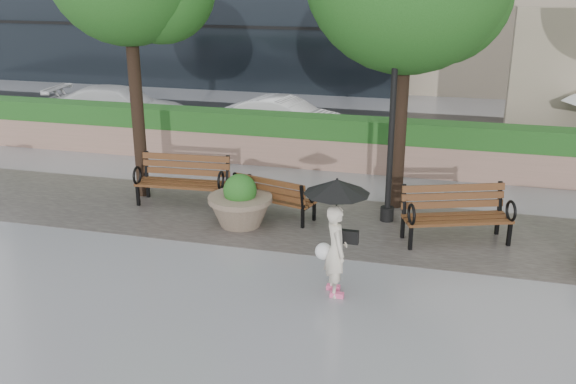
% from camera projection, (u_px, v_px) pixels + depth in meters
% --- Properties ---
extents(ground, '(100.00, 100.00, 0.00)m').
position_uv_depth(ground, '(245.00, 285.00, 10.61)').
color(ground, gray).
rests_on(ground, ground).
extents(cobble_strip, '(28.00, 3.20, 0.01)m').
position_uv_depth(cobble_strip, '(291.00, 220.00, 13.35)').
color(cobble_strip, '#383330').
rests_on(cobble_strip, ground).
extents(hedge_wall, '(24.00, 0.80, 1.35)m').
position_uv_depth(hedge_wall, '(329.00, 142.00, 16.79)').
color(hedge_wall, '#A37869').
rests_on(hedge_wall, ground).
extents(asphalt_street, '(40.00, 7.00, 0.00)m').
position_uv_depth(asphalt_street, '(354.00, 132.00, 20.66)').
color(asphalt_street, black).
rests_on(asphalt_street, ground).
extents(bench_1, '(2.06, 0.94, 1.07)m').
position_uv_depth(bench_1, '(183.00, 191.00, 14.18)').
color(bench_1, brown).
rests_on(bench_1, ground).
extents(bench_2, '(1.81, 1.13, 0.91)m').
position_uv_depth(bench_2, '(275.00, 205.00, 13.44)').
color(bench_2, brown).
rests_on(bench_2, ground).
extents(bench_3, '(2.13, 1.43, 1.07)m').
position_uv_depth(bench_3, '(455.00, 226.00, 12.20)').
color(bench_3, brown).
rests_on(bench_3, ground).
extents(planter_left, '(1.30, 1.30, 1.09)m').
position_uv_depth(planter_left, '(240.00, 206.00, 12.96)').
color(planter_left, '#7F6B56').
rests_on(planter_left, ground).
extents(lamppost, '(0.28, 0.28, 4.45)m').
position_uv_depth(lamppost, '(392.00, 128.00, 12.69)').
color(lamppost, black).
rests_on(lamppost, ground).
extents(car_left, '(4.83, 2.39, 1.35)m').
position_uv_depth(car_left, '(120.00, 107.00, 21.05)').
color(car_left, silver).
rests_on(car_left, ground).
extents(car_right, '(3.93, 1.84, 1.25)m').
position_uv_depth(car_right, '(285.00, 118.00, 19.74)').
color(car_right, silver).
rests_on(car_right, ground).
extents(pedestrian, '(1.04, 1.04, 1.91)m').
position_uv_depth(pedestrian, '(336.00, 226.00, 9.99)').
color(pedestrian, silver).
rests_on(pedestrian, ground).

